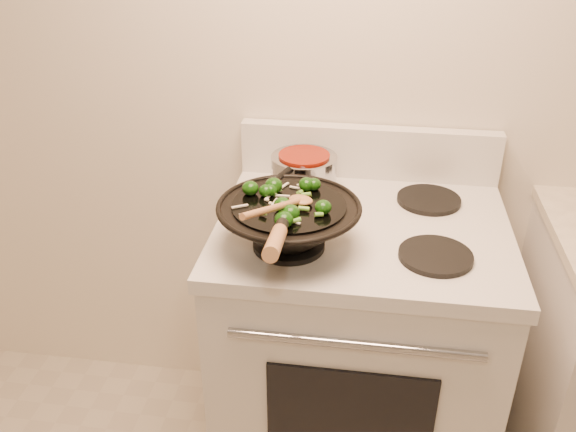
# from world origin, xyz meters

# --- Properties ---
(stove) EXTENTS (0.78, 0.67, 1.08)m
(stove) POSITION_xyz_m (-0.01, 1.17, 0.47)
(stove) COLOR silver
(stove) RESTS_ON ground
(wok) EXTENTS (0.35, 0.59, 0.23)m
(wok) POSITION_xyz_m (-0.19, 1.02, 0.99)
(wok) COLOR black
(wok) RESTS_ON stove
(stirfry) EXTENTS (0.24, 0.26, 0.04)m
(stirfry) POSITION_xyz_m (-0.20, 1.02, 1.06)
(stirfry) COLOR #103908
(stirfry) RESTS_ON wok
(wooden_spoon) EXTENTS (0.14, 0.27, 0.09)m
(wooden_spoon) POSITION_xyz_m (-0.19, 0.96, 1.07)
(wooden_spoon) COLOR #9D673E
(wooden_spoon) RESTS_ON wok
(saucepan) EXTENTS (0.19, 0.30, 0.11)m
(saucepan) POSITION_xyz_m (-0.19, 1.32, 0.99)
(saucepan) COLOR #999BA1
(saucepan) RESTS_ON stove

